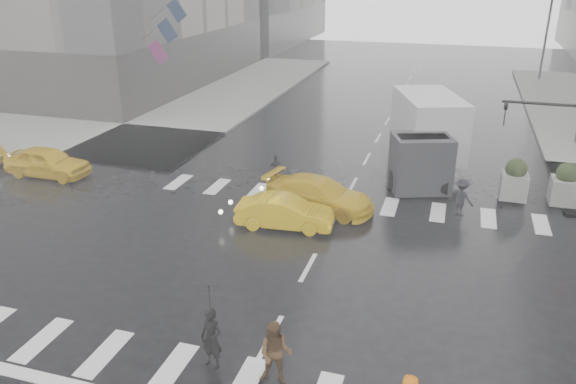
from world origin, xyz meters
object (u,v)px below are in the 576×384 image
(box_truck, at_px, (426,135))
(taxi_front, at_px, (47,162))
(traffic_signal_pole, at_px, (576,135))
(taxi_mid, at_px, (285,212))
(pedestrian_brown, at_px, (275,353))

(box_truck, bearing_deg, taxi_front, 178.74)
(traffic_signal_pole, distance_m, taxi_mid, 12.19)
(traffic_signal_pole, relative_size, taxi_front, 1.07)
(taxi_mid, xyz_separation_m, box_truck, (4.71, 7.83, 1.35))
(box_truck, bearing_deg, pedestrian_brown, -117.40)
(taxi_mid, bearing_deg, pedestrian_brown, -169.84)
(traffic_signal_pole, bearing_deg, taxi_mid, -154.13)
(pedestrian_brown, bearing_deg, taxi_front, 137.83)
(pedestrian_brown, xyz_separation_m, taxi_mid, (-2.41, 8.51, -0.23))
(taxi_front, xyz_separation_m, box_truck, (17.44, 5.71, 1.26))
(taxi_front, distance_m, taxi_mid, 12.90)
(pedestrian_brown, distance_m, taxi_front, 18.50)
(pedestrian_brown, distance_m, box_truck, 16.54)
(taxi_front, height_order, taxi_mid, taxi_front)
(traffic_signal_pole, xyz_separation_m, taxi_mid, (-10.72, -5.20, -2.59))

